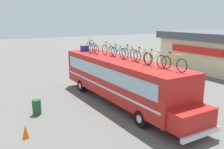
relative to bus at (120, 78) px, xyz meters
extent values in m
plane|color=#605E59|center=(-0.18, 0.00, -1.73)|extent=(120.00, 120.00, 0.00)
cube|color=red|center=(-0.18, 0.00, 0.04)|extent=(11.54, 2.56, 2.39)
cube|color=red|center=(6.06, 0.00, -0.69)|extent=(0.94, 2.36, 0.93)
cube|color=#99B7C6|center=(-0.18, -1.30, 0.46)|extent=(10.62, 0.04, 0.82)
cube|color=#99B7C6|center=(-0.18, 1.30, 0.46)|extent=(10.62, 0.04, 0.82)
cube|color=silver|center=(-0.18, -1.30, -0.44)|extent=(11.08, 0.03, 0.12)
cube|color=silver|center=(-0.18, 1.30, -0.44)|extent=(11.08, 0.03, 0.12)
cube|color=silver|center=(6.59, 0.00, -1.24)|extent=(0.16, 2.43, 0.24)
cylinder|color=black|center=(3.74, -1.14, -1.26)|extent=(0.93, 0.28, 0.93)
cylinder|color=silver|center=(3.74, -1.14, -1.26)|extent=(0.42, 0.30, 0.42)
cylinder|color=black|center=(3.74, 1.14, -1.26)|extent=(0.93, 0.28, 0.93)
cylinder|color=silver|center=(3.74, 1.14, -1.26)|extent=(0.42, 0.30, 0.42)
cylinder|color=black|center=(-3.76, -1.14, -1.26)|extent=(0.93, 0.28, 0.93)
cylinder|color=silver|center=(-3.76, -1.14, -1.26)|extent=(0.42, 0.30, 0.42)
cylinder|color=black|center=(-3.76, 1.14, -1.26)|extent=(0.93, 0.28, 0.93)
cylinder|color=silver|center=(-3.76, 1.14, -1.26)|extent=(0.42, 0.30, 0.42)
cube|color=#193899|center=(-4.98, -0.25, 1.46)|extent=(0.54, 0.51, 0.45)
torus|color=black|center=(-4.91, 0.09, 1.59)|extent=(0.72, 0.04, 0.72)
torus|color=black|center=(-3.89, 0.09, 1.59)|extent=(0.72, 0.04, 0.72)
cylinder|color=#197FDB|center=(-4.60, 0.09, 1.87)|extent=(0.20, 0.04, 0.52)
cylinder|color=#197FDB|center=(-4.30, 0.09, 1.85)|extent=(0.47, 0.04, 0.50)
cylinder|color=#197FDB|center=(-4.38, 0.09, 2.10)|extent=(0.61, 0.04, 0.07)
cylinder|color=#197FDB|center=(-4.72, 0.09, 1.60)|extent=(0.39, 0.03, 0.05)
cylinder|color=#197FDB|center=(-4.80, 0.09, 1.86)|extent=(0.25, 0.03, 0.54)
cylinder|color=#197FDB|center=(-3.98, 0.09, 1.84)|extent=(0.21, 0.03, 0.50)
cylinder|color=silver|center=(-4.07, 0.09, 2.14)|extent=(0.03, 0.44, 0.03)
ellipsoid|color=black|center=(-4.69, 0.09, 2.16)|extent=(0.20, 0.08, 0.06)
torus|color=black|center=(-3.72, -0.32, 1.60)|extent=(0.74, 0.04, 0.74)
torus|color=black|center=(-2.75, -0.32, 1.60)|extent=(0.74, 0.04, 0.74)
cylinder|color=white|center=(-3.43, -0.32, 1.88)|extent=(0.19, 0.04, 0.53)
cylinder|color=white|center=(-3.14, -0.32, 1.87)|extent=(0.45, 0.04, 0.51)
cylinder|color=white|center=(-3.22, -0.32, 2.12)|extent=(0.58, 0.04, 0.07)
cylinder|color=white|center=(-3.54, -0.32, 1.61)|extent=(0.37, 0.03, 0.05)
cylinder|color=white|center=(-3.61, -0.32, 1.87)|extent=(0.24, 0.03, 0.55)
cylinder|color=white|center=(-2.84, -0.32, 1.86)|extent=(0.20, 0.03, 0.51)
cylinder|color=silver|center=(-2.93, -0.32, 2.16)|extent=(0.03, 0.44, 0.03)
ellipsoid|color=black|center=(-3.51, -0.32, 2.18)|extent=(0.20, 0.08, 0.06)
torus|color=black|center=(-2.41, 0.18, 1.60)|extent=(0.73, 0.04, 0.73)
torus|color=black|center=(-1.44, 0.18, 1.60)|extent=(0.73, 0.04, 0.73)
cylinder|color=#B2B20C|center=(-2.12, 0.18, 1.88)|extent=(0.19, 0.04, 0.52)
cylinder|color=#B2B20C|center=(-1.83, 0.18, 1.86)|extent=(0.45, 0.04, 0.50)
cylinder|color=#B2B20C|center=(-1.91, 0.18, 2.12)|extent=(0.58, 0.04, 0.07)
cylinder|color=#B2B20C|center=(-2.23, 0.18, 1.61)|extent=(0.37, 0.03, 0.05)
cylinder|color=#B2B20C|center=(-2.30, 0.18, 1.87)|extent=(0.24, 0.03, 0.54)
cylinder|color=#B2B20C|center=(-1.53, 0.18, 1.85)|extent=(0.21, 0.03, 0.51)
cylinder|color=silver|center=(-1.62, 0.18, 2.15)|extent=(0.03, 0.44, 0.03)
ellipsoid|color=black|center=(-2.20, 0.18, 2.17)|extent=(0.20, 0.08, 0.06)
torus|color=black|center=(-1.20, 0.24, 1.58)|extent=(0.69, 0.04, 0.69)
torus|color=black|center=(-0.15, 0.24, 1.58)|extent=(0.69, 0.04, 0.69)
cylinder|color=#197FDB|center=(-0.88, 0.24, 1.84)|extent=(0.20, 0.04, 0.50)
cylinder|color=#197FDB|center=(-0.57, 0.24, 1.83)|extent=(0.49, 0.04, 0.48)
cylinder|color=#197FDB|center=(-0.65, 0.24, 2.07)|extent=(0.63, 0.04, 0.07)
cylinder|color=#197FDB|center=(-1.00, 0.24, 1.59)|extent=(0.40, 0.03, 0.05)
cylinder|color=#197FDB|center=(-1.08, 0.24, 1.83)|extent=(0.26, 0.03, 0.52)
cylinder|color=#197FDB|center=(-0.24, 0.24, 1.82)|extent=(0.22, 0.03, 0.48)
cylinder|color=silver|center=(-0.34, 0.24, 2.10)|extent=(0.03, 0.44, 0.03)
ellipsoid|color=black|center=(-0.97, 0.24, 2.12)|extent=(0.20, 0.08, 0.06)
torus|color=black|center=(0.09, 0.29, 1.60)|extent=(0.74, 0.04, 0.74)
torus|color=black|center=(1.04, 0.29, 1.60)|extent=(0.74, 0.04, 0.74)
cylinder|color=green|center=(0.37, 0.29, 1.88)|extent=(0.19, 0.04, 0.53)
cylinder|color=green|center=(0.66, 0.29, 1.87)|extent=(0.45, 0.04, 0.51)
cylinder|color=green|center=(0.58, 0.29, 2.13)|extent=(0.57, 0.04, 0.07)
cylinder|color=green|center=(0.27, 0.29, 1.61)|extent=(0.36, 0.03, 0.05)
cylinder|color=green|center=(0.19, 0.29, 1.87)|extent=(0.24, 0.03, 0.55)
cylinder|color=green|center=(0.96, 0.29, 1.86)|extent=(0.20, 0.03, 0.51)
cylinder|color=silver|center=(0.87, 0.29, 2.16)|extent=(0.03, 0.44, 0.03)
ellipsoid|color=black|center=(0.30, 0.29, 2.18)|extent=(0.20, 0.08, 0.06)
torus|color=black|center=(1.35, 0.31, 1.59)|extent=(0.71, 0.04, 0.71)
torus|color=black|center=(2.32, 0.31, 1.59)|extent=(0.71, 0.04, 0.71)
cylinder|color=#B2B20C|center=(1.64, 0.31, 1.86)|extent=(0.19, 0.04, 0.51)
cylinder|color=#B2B20C|center=(1.93, 0.31, 1.84)|extent=(0.45, 0.04, 0.49)
cylinder|color=#B2B20C|center=(1.85, 0.31, 2.09)|extent=(0.58, 0.04, 0.07)
cylinder|color=#B2B20C|center=(1.54, 0.31, 1.60)|extent=(0.37, 0.03, 0.05)
cylinder|color=#B2B20C|center=(1.46, 0.31, 1.85)|extent=(0.24, 0.03, 0.53)
cylinder|color=#B2B20C|center=(2.23, 0.31, 1.83)|extent=(0.20, 0.03, 0.49)
cylinder|color=silver|center=(2.14, 0.31, 2.12)|extent=(0.03, 0.44, 0.03)
ellipsoid|color=black|center=(1.56, 0.31, 2.15)|extent=(0.20, 0.08, 0.06)
torus|color=black|center=(2.51, 0.23, 1.59)|extent=(0.72, 0.04, 0.72)
torus|color=black|center=(3.59, 0.23, 1.59)|extent=(0.72, 0.04, 0.72)
cylinder|color=#B2B20C|center=(2.84, 0.23, 1.87)|extent=(0.21, 0.04, 0.52)
cylinder|color=#B2B20C|center=(3.16, 0.23, 1.85)|extent=(0.50, 0.04, 0.50)
cylinder|color=#B2B20C|center=(3.07, 0.23, 2.10)|extent=(0.65, 0.04, 0.07)
cylinder|color=#B2B20C|center=(2.72, 0.23, 1.60)|extent=(0.41, 0.03, 0.05)
cylinder|color=#B2B20C|center=(2.63, 0.23, 1.86)|extent=(0.26, 0.03, 0.54)
cylinder|color=#B2B20C|center=(3.49, 0.23, 1.84)|extent=(0.22, 0.03, 0.50)
cylinder|color=silver|center=(3.40, 0.23, 2.14)|extent=(0.03, 0.44, 0.03)
ellipsoid|color=black|center=(2.75, 0.23, 2.16)|extent=(0.20, 0.08, 0.06)
torus|color=black|center=(3.80, 0.36, 1.58)|extent=(0.69, 0.04, 0.69)
torus|color=black|center=(4.87, 0.36, 1.58)|extent=(0.69, 0.04, 0.69)
cylinder|color=#B2B20C|center=(4.12, 0.36, 1.84)|extent=(0.21, 0.04, 0.49)
cylinder|color=#B2B20C|center=(4.45, 0.36, 1.83)|extent=(0.50, 0.04, 0.48)
cylinder|color=#B2B20C|center=(4.36, 0.36, 2.07)|extent=(0.64, 0.04, 0.07)
cylinder|color=#B2B20C|center=(4.01, 0.36, 1.59)|extent=(0.41, 0.03, 0.05)
cylinder|color=#B2B20C|center=(3.92, 0.36, 1.83)|extent=(0.26, 0.03, 0.51)
cylinder|color=#B2B20C|center=(4.78, 0.36, 1.82)|extent=(0.22, 0.03, 0.48)
cylinder|color=silver|center=(4.68, 0.36, 2.10)|extent=(0.03, 0.44, 0.03)
ellipsoid|color=black|center=(4.04, 0.36, 2.12)|extent=(0.20, 0.08, 0.06)
cube|color=red|center=(-3.64, 11.47, 0.69)|extent=(6.34, 0.16, 0.70)
cylinder|color=#1E592D|center=(-0.85, -5.33, -1.27)|extent=(0.50, 0.50, 0.90)
cone|color=orange|center=(1.88, -6.56, -1.39)|extent=(0.33, 0.33, 0.67)
camera|label=1|loc=(13.08, -8.56, 3.79)|focal=39.11mm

